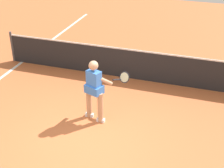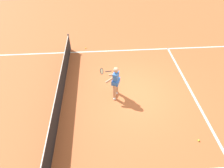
{
  "view_description": "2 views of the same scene",
  "coord_description": "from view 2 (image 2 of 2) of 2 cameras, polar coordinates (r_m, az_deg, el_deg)",
  "views": [
    {
      "loc": [
        2.4,
        -5.37,
        4.63
      ],
      "look_at": [
        0.24,
        1.18,
        0.86
      ],
      "focal_mm": 53.15,
      "sensor_mm": 36.0,
      "label": 1
    },
    {
      "loc": [
        -5.86,
        1.43,
        6.01
      ],
      "look_at": [
        -0.34,
        1.03,
        0.94
      ],
      "focal_mm": 30.12,
      "sensor_mm": 36.0,
      "label": 2
    }
  ],
  "objects": [
    {
      "name": "tennis_ball_far",
      "position": [
        11.49,
        -7.99,
        10.74
      ],
      "size": [
        0.07,
        0.07,
        0.07
      ],
      "primitive_type": "sphere",
      "color": "#D1E533",
      "rests_on": "ground"
    },
    {
      "name": "tennis_player",
      "position": [
        7.78,
        0.95,
        0.91
      ],
      "size": [
        0.99,
        0.86,
        1.55
      ],
      "color": "tan",
      "rests_on": "ground"
    },
    {
      "name": "tennis_ball_mid",
      "position": [
        7.61,
        24.84,
        -15.29
      ],
      "size": [
        0.07,
        0.07,
        0.07
      ],
      "primitive_type": "sphere",
      "color": "#D1E533",
      "rests_on": "ground"
    },
    {
      "name": "ground_plane",
      "position": [
        8.51,
        6.78,
        -2.78
      ],
      "size": [
        25.65,
        25.65,
        0.0
      ],
      "primitive_type": "plane",
      "color": "#C66638"
    },
    {
      "name": "sideline_right_marking",
      "position": [
        11.26,
        3.89,
        10.16
      ],
      "size": [
        0.1,
        17.73,
        0.01
      ],
      "primitive_type": "cube",
      "color": "white",
      "rests_on": "ground"
    },
    {
      "name": "court_net",
      "position": [
        8.25,
        -15.32,
        -1.5
      ],
      "size": [
        7.79,
        0.08,
        1.02
      ],
      "color": "#4C4C51",
      "rests_on": "ground"
    },
    {
      "name": "service_line_marking",
      "position": [
        9.3,
        22.72,
        -1.75
      ],
      "size": [
        7.11,
        0.1,
        0.01
      ],
      "primitive_type": "cube",
      "color": "white",
      "rests_on": "ground"
    }
  ]
}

